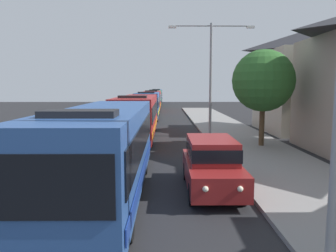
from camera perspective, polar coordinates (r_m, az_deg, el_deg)
bus_lead at (r=11.26m, az=-10.86°, el=-3.83°), size 2.58×10.67×3.21m
bus_second_in_line at (r=24.13m, az=-5.30°, el=1.95°), size 2.58×12.02×3.21m
bus_middle at (r=38.40m, az=-3.51°, el=3.79°), size 2.58×10.89×3.21m
bus_fourth_in_line at (r=51.19m, az=-2.76°, el=4.57°), size 2.58×11.37×3.21m
bus_rear at (r=64.26m, az=-2.30°, el=5.04°), size 2.58×12.22×3.21m
bus_tail_end at (r=78.00m, az=-1.98°, el=5.37°), size 2.58×11.18×3.21m
white_suv at (r=12.00m, az=7.60°, el=-6.31°), size 1.86×4.69×1.90m
streetlamp_mid at (r=24.71m, az=7.48°, el=10.18°), size 6.27×0.28×8.20m
roadside_tree at (r=20.75m, az=16.28°, el=7.57°), size 3.75×3.75×5.84m
house_distant_gabled at (r=30.08m, az=24.90°, el=7.55°), size 9.30×8.29×8.72m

